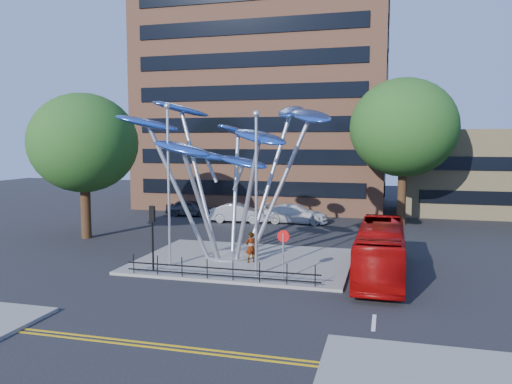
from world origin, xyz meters
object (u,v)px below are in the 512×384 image
(tree_right, at_px, (404,128))
(parked_car_mid, at_px, (239,213))
(pedestrian, at_px, (251,247))
(street_lamp_left, at_px, (168,171))
(leaf_sculpture, at_px, (230,142))
(street_lamp_right, at_px, (256,178))
(parked_car_right, at_px, (295,214))
(no_entry_sign_island, at_px, (283,246))
(parked_car_left, at_px, (190,208))
(tree_left, at_px, (84,143))
(traffic_light_island, at_px, (152,224))
(red_bus, at_px, (381,251))

(tree_right, bearing_deg, parked_car_mid, -169.71)
(pedestrian, height_order, parked_car_mid, pedestrian)
(street_lamp_left, bearing_deg, leaf_sculpture, 52.60)
(leaf_sculpture, xyz_separation_m, street_lamp_right, (2.57, -3.68, -1.78))
(street_lamp_right, relative_size, pedestrian, 4.81)
(leaf_sculpture, bearing_deg, street_lamp_right, -55.09)
(street_lamp_left, height_order, parked_car_right, street_lamp_left)
(street_lamp_left, bearing_deg, parked_car_mid, 93.45)
(no_entry_sign_island, distance_m, parked_car_left, 23.28)
(pedestrian, bearing_deg, tree_left, -56.79)
(traffic_light_island, xyz_separation_m, red_bus, (11.60, 2.33, -1.26))
(tree_left, distance_m, street_lamp_left, 11.60)
(red_bus, bearing_deg, tree_right, 85.91)
(tree_left, bearing_deg, parked_car_mid, 48.23)
(no_entry_sign_island, bearing_deg, traffic_light_island, -179.87)
(tree_right, height_order, parked_car_right, tree_right)
(no_entry_sign_island, bearing_deg, pedestrian, 130.20)
(red_bus, distance_m, parked_car_left, 24.43)
(no_entry_sign_island, bearing_deg, street_lamp_right, 162.13)
(parked_car_mid, bearing_deg, street_lamp_left, 178.86)
(street_lamp_right, relative_size, parked_car_mid, 1.70)
(street_lamp_left, bearing_deg, tree_right, 55.95)
(leaf_sculpture, xyz_separation_m, red_bus, (8.67, -1.85, -5.52))
(tree_right, distance_m, street_lamp_left, 22.49)
(leaf_sculpture, xyz_separation_m, no_entry_sign_island, (4.07, -4.16, -5.06))
(tree_right, height_order, parked_car_mid, tree_right)
(red_bus, xyz_separation_m, parked_car_mid, (-12.07, 14.72, -0.55))
(parked_car_right, bearing_deg, traffic_light_island, 164.83)
(tree_left, relative_size, red_bus, 1.06)
(street_lamp_right, bearing_deg, parked_car_left, 121.16)
(parked_car_right, bearing_deg, leaf_sculpture, 172.61)
(street_lamp_left, relative_size, no_entry_sign_island, 3.59)
(leaf_sculpture, relative_size, parked_car_mid, 2.61)
(street_lamp_left, xyz_separation_m, pedestrian, (4.04, 1.93, -4.34))
(street_lamp_left, relative_size, parked_car_mid, 1.80)
(street_lamp_left, xyz_separation_m, parked_car_right, (3.82, 16.90, -4.55))
(tree_right, xyz_separation_m, street_lamp_left, (-12.50, -18.50, -2.68))
(parked_car_left, relative_size, parked_car_right, 0.80)
(tree_right, bearing_deg, parked_car_left, -179.59)
(leaf_sculpture, relative_size, pedestrian, 7.37)
(red_bus, bearing_deg, parked_car_left, 136.35)
(tree_right, height_order, tree_left, tree_right)
(no_entry_sign_island, relative_size, red_bus, 0.25)
(street_lamp_right, height_order, parked_car_right, street_lamp_right)
(tree_right, xyz_separation_m, red_bus, (-1.40, -17.17, -6.68))
(leaf_sculpture, xyz_separation_m, parked_car_mid, (-3.40, 12.87, -6.07))
(tree_right, xyz_separation_m, parked_car_left, (-18.91, -0.13, -7.28))
(leaf_sculpture, height_order, street_lamp_right, leaf_sculpture)
(red_bus, bearing_deg, street_lamp_right, -162.71)
(tree_right, height_order, red_bus, tree_right)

